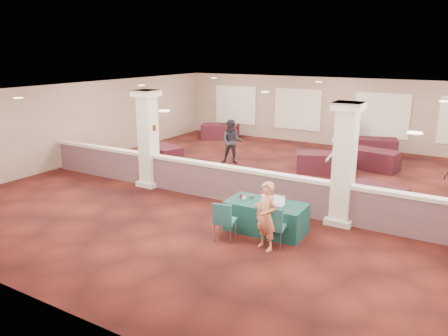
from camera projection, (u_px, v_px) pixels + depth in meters
The scene contains 31 objects.
ground at pixel (263, 190), 14.32m from camera, with size 16.00×16.00×0.00m, color #4E1913.
wall_back at pixel (338, 112), 20.54m from camera, with size 16.00×0.04×3.20m, color #866F5C.
wall_front at pixel (55, 227), 7.27m from camera, with size 16.00×0.04×3.20m, color #866F5C.
wall_left at pixel (87, 122), 17.85m from camera, with size 0.04×16.00×3.20m, color #866F5C.
ceiling at pixel (265, 91), 13.48m from camera, with size 16.00×16.00×0.02m, color white.
partition_wall at pixel (241, 185), 12.93m from camera, with size 15.60×0.28×1.10m.
column_left at pixel (148, 138), 14.38m from camera, with size 0.72×0.72×3.20m.
column_right at pixel (344, 163), 11.17m from camera, with size 0.72×0.72×3.20m.
sconce_left at pixel (141, 126), 14.42m from camera, with size 0.12×0.12×0.18m.
sconce_right at pixel (154, 128), 14.14m from camera, with size 0.12×0.12×0.18m.
near_table at pixel (266, 217), 10.98m from camera, with size 1.98×0.99×0.76m, color #0E3533.
conf_chair_main at pixel (274, 224), 10.00m from camera, with size 0.58×0.58×1.00m.
conf_chair_side at pixel (224, 218), 10.37m from camera, with size 0.57×0.58×0.97m.
woman at pixel (267, 216), 9.89m from camera, with size 0.58×0.39×1.61m, color #DF8161.
far_table_front_left at pixel (162, 154), 17.60m from camera, with size 1.79×0.89×0.73m, color black.
far_table_front_center at pixel (322, 163), 16.23m from camera, with size 1.85×0.92×0.75m, color black.
far_table_front_right at pixel (377, 196), 12.73m from camera, with size 1.59×0.80×0.65m, color black.
far_table_back_left at pixel (220, 132), 22.37m from camera, with size 1.86×0.93×0.75m, color black.
far_table_back_center at pixel (372, 148), 18.62m from camera, with size 2.00×1.00×0.81m, color black.
far_table_back_right at pixel (373, 160), 16.72m from camera, with size 1.86×0.93×0.76m, color black.
attendee_a at pixel (232, 142), 17.45m from camera, with size 0.85×0.47×1.77m, color black.
attendee_b at pixel (339, 157), 15.37m from camera, with size 1.03×0.47×1.61m, color silver.
attendee_d at pixel (349, 133), 19.47m from camera, with size 0.85×0.46×1.72m, color black.
laptop_base at pixel (277, 205), 10.69m from camera, with size 0.34×0.24×0.02m, color #B8B7BC.
laptop_screen at pixel (279, 199), 10.76m from camera, with size 0.34×0.01×0.23m, color #B8B7BC.
screen_glow at pixel (279, 200), 10.75m from camera, with size 0.31×0.00×0.20m, color silver.
knitting at pixel (264, 206), 10.63m from camera, with size 0.42×0.31×0.03m, color #B5471D.
yarn_cream at pixel (244, 198), 11.05m from camera, with size 0.11×0.11×0.11m, color beige.
yarn_red at pixel (241, 196), 11.25m from camera, with size 0.10×0.10×0.10m, color maroon.
yarn_grey at pixel (252, 196), 11.19m from camera, with size 0.11×0.11×0.11m, color #48484C.
scissors at pixel (288, 211), 10.32m from camera, with size 0.12×0.03×0.01m, color red.
Camera 1 is at (5.88, -12.36, 4.46)m, focal length 35.00 mm.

